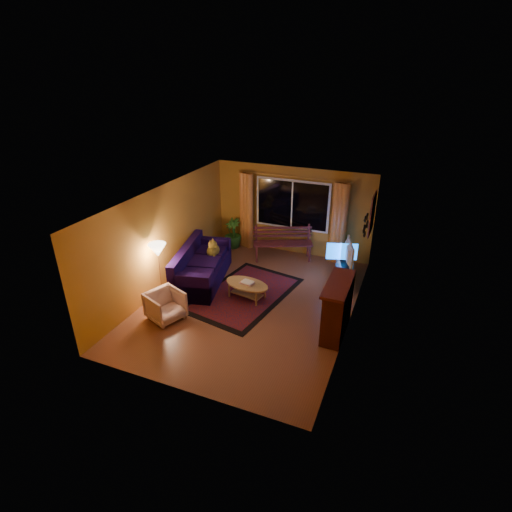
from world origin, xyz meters
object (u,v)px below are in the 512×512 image
at_px(floor_lamp, 160,272).
at_px(tv_console, 344,272).
at_px(coffee_table, 247,291).
at_px(sofa, 202,264).
at_px(armchair, 165,304).
at_px(bench, 283,251).

bearing_deg(floor_lamp, tv_console, 32.60).
bearing_deg(tv_console, coffee_table, -148.13).
bearing_deg(coffee_table, floor_lamp, -157.93).
distance_m(sofa, tv_console, 3.57).
relative_size(armchair, tv_console, 0.55).
height_order(armchair, floor_lamp, floor_lamp).
distance_m(floor_lamp, tv_console, 4.51).
xyz_separation_m(bench, sofa, (-1.47, -1.95, 0.22)).
relative_size(armchair, floor_lamp, 0.51).
height_order(bench, coffee_table, bench).
height_order(floor_lamp, coffee_table, floor_lamp).
height_order(floor_lamp, tv_console, floor_lamp).
height_order(sofa, coffee_table, sofa).
relative_size(bench, coffee_table, 1.50).
bearing_deg(coffee_table, tv_console, 40.78).
distance_m(armchair, floor_lamp, 0.95).
distance_m(coffee_table, tv_console, 2.56).
relative_size(sofa, armchair, 3.23).
relative_size(armchair, coffee_table, 0.65).
distance_m(sofa, coffee_table, 1.43).
bearing_deg(coffee_table, armchair, -131.86).
xyz_separation_m(sofa, floor_lamp, (-0.48, -1.08, 0.23)).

